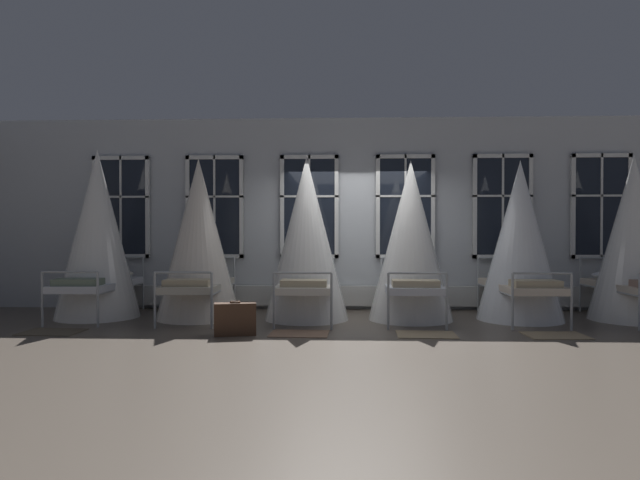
{
  "coord_description": "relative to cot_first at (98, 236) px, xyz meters",
  "views": [
    {
      "loc": [
        -0.3,
        -8.61,
        1.39
      ],
      "look_at": [
        -0.63,
        0.16,
        1.27
      ],
      "focal_mm": 30.56,
      "sensor_mm": 36.0,
      "label": 1
    }
  ],
  "objects": [
    {
      "name": "ground",
      "position": [
        4.29,
        -0.18,
        -1.34
      ],
      "size": [
        25.35,
        25.35,
        0.0
      ],
      "primitive_type": "plane",
      "color": "brown"
    },
    {
      "name": "back_wall_with_windows",
      "position": [
        4.29,
        1.18,
        0.4
      ],
      "size": [
        13.68,
        0.1,
        3.48
      ],
      "primitive_type": "cube",
      "color": "silver",
      "rests_on": "ground"
    },
    {
      "name": "window_bank",
      "position": [
        4.29,
        1.06,
        -0.23
      ],
      "size": [
        9.73,
        0.1,
        2.73
      ],
      "color": "black",
      "rests_on": "ground"
    },
    {
      "name": "cot_first",
      "position": [
        0.0,
        0.0,
        0.0
      ],
      "size": [
        1.35,
        1.95,
        2.76
      ],
      "rotation": [
        0.0,
        0.0,
        1.59
      ],
      "color": "#9EA3A8",
      "rests_on": "ground"
    },
    {
      "name": "cot_second",
      "position": [
        1.69,
        -0.05,
        -0.08
      ],
      "size": [
        1.35,
        1.96,
        2.6
      ],
      "rotation": [
        0.0,
        0.0,
        1.59
      ],
      "color": "#9EA3A8",
      "rests_on": "ground"
    },
    {
      "name": "cot_third",
      "position": [
        3.45,
        -0.06,
        -0.07
      ],
      "size": [
        1.35,
        1.94,
        2.62
      ],
      "rotation": [
        0.0,
        0.0,
        1.57
      ],
      "color": "#9EA3A8",
      "rests_on": "ground"
    },
    {
      "name": "cot_fourth",
      "position": [
        5.11,
        -0.04,
        -0.1
      ],
      "size": [
        1.35,
        1.96,
        2.55
      ],
      "rotation": [
        0.0,
        0.0,
        1.55
      ],
      "color": "#9EA3A8",
      "rests_on": "ground"
    },
    {
      "name": "cot_fifth",
      "position": [
        6.86,
        0.0,
        -0.1
      ],
      "size": [
        1.35,
        1.95,
        2.55
      ],
      "rotation": [
        0.0,
        0.0,
        1.57
      ],
      "color": "#9EA3A8",
      "rests_on": "ground"
    },
    {
      "name": "cot_sixth",
      "position": [
        8.65,
        0.02,
        -0.06
      ],
      "size": [
        1.35,
        1.94,
        2.63
      ],
      "rotation": [
        0.0,
        0.0,
        1.57
      ],
      "color": "#9EA3A8",
      "rests_on": "ground"
    },
    {
      "name": "rug_first",
      "position": [
        -0.04,
        -1.36,
        -1.34
      ],
      "size": [
        0.82,
        0.59,
        0.01
      ],
      "primitive_type": "cube",
      "rotation": [
        0.0,
        0.0,
        -0.03
      ],
      "color": "brown",
      "rests_on": "ground"
    },
    {
      "name": "rug_third",
      "position": [
        3.43,
        -1.36,
        -1.34
      ],
      "size": [
        0.82,
        0.6,
        0.01
      ],
      "primitive_type": "cube",
      "rotation": [
        0.0,
        0.0,
        -0.05
      ],
      "color": "brown",
      "rests_on": "ground"
    },
    {
      "name": "rug_fourth",
      "position": [
        5.16,
        -1.36,
        -1.34
      ],
      "size": [
        0.82,
        0.59,
        0.01
      ],
      "primitive_type": "cube",
      "rotation": [
        0.0,
        0.0,
        -0.04
      ],
      "color": "#8E7A5B",
      "rests_on": "ground"
    },
    {
      "name": "rug_fifth",
      "position": [
        6.9,
        -1.36,
        -1.34
      ],
      "size": [
        0.82,
        0.59,
        0.01
      ],
      "primitive_type": "cube",
      "rotation": [
        0.0,
        0.0,
        0.04
      ],
      "color": "#8E7A5B",
      "rests_on": "ground"
    },
    {
      "name": "suitcase_dark",
      "position": [
        2.56,
        -1.49,
        -1.12
      ],
      "size": [
        0.59,
        0.31,
        0.47
      ],
      "rotation": [
        0.0,
        0.0,
        0.2
      ],
      "color": "#472D1E",
      "rests_on": "ground"
    }
  ]
}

